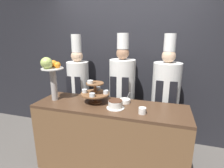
{
  "coord_description": "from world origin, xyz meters",
  "views": [
    {
      "loc": [
        0.62,
        -1.65,
        1.77
      ],
      "look_at": [
        0.0,
        0.39,
        1.18
      ],
      "focal_mm": 28.0,
      "sensor_mm": 36.0,
      "label": 1
    }
  ],
  "objects_px": {
    "fruit_pedestal": "(51,71)",
    "serving_bowl_far": "(125,101)",
    "chef_left": "(78,86)",
    "cake_round": "(115,104)",
    "chef_center_right": "(166,93)",
    "chef_center_left": "(122,88)",
    "cup_white": "(142,111)",
    "tiered_stand": "(95,92)"
  },
  "relations": [
    {
      "from": "fruit_pedestal",
      "to": "serving_bowl_far",
      "type": "height_order",
      "value": "fruit_pedestal"
    },
    {
      "from": "serving_bowl_far",
      "to": "chef_left",
      "type": "relative_size",
      "value": 0.08
    },
    {
      "from": "fruit_pedestal",
      "to": "chef_center_left",
      "type": "relative_size",
      "value": 0.32
    },
    {
      "from": "chef_left",
      "to": "tiered_stand",
      "type": "bearing_deg",
      "value": -46.32
    },
    {
      "from": "chef_left",
      "to": "chef_center_right",
      "type": "height_order",
      "value": "chef_center_right"
    },
    {
      "from": "serving_bowl_far",
      "to": "chef_center_right",
      "type": "relative_size",
      "value": 0.08
    },
    {
      "from": "fruit_pedestal",
      "to": "cup_white",
      "type": "distance_m",
      "value": 1.26
    },
    {
      "from": "chef_center_right",
      "to": "chef_center_left",
      "type": "bearing_deg",
      "value": -180.0
    },
    {
      "from": "serving_bowl_far",
      "to": "chef_center_right",
      "type": "bearing_deg",
      "value": 42.49
    },
    {
      "from": "cake_round",
      "to": "chef_center_right",
      "type": "height_order",
      "value": "chef_center_right"
    },
    {
      "from": "serving_bowl_far",
      "to": "chef_left",
      "type": "xyz_separation_m",
      "value": [
        -0.91,
        0.46,
        -0.0
      ]
    },
    {
      "from": "tiered_stand",
      "to": "chef_center_right",
      "type": "distance_m",
      "value": 1.05
    },
    {
      "from": "cup_white",
      "to": "fruit_pedestal",
      "type": "bearing_deg",
      "value": 176.15
    },
    {
      "from": "chef_left",
      "to": "chef_center_right",
      "type": "xyz_separation_m",
      "value": [
        1.41,
        -0.0,
        0.01
      ]
    },
    {
      "from": "cup_white",
      "to": "chef_center_right",
      "type": "height_order",
      "value": "chef_center_right"
    },
    {
      "from": "cake_round",
      "to": "chef_center_left",
      "type": "xyz_separation_m",
      "value": [
        -0.08,
        0.67,
        0.0
      ]
    },
    {
      "from": "fruit_pedestal",
      "to": "chef_center_left",
      "type": "distance_m",
      "value": 1.08
    },
    {
      "from": "cake_round",
      "to": "chef_center_right",
      "type": "xyz_separation_m",
      "value": [
        0.57,
        0.67,
        -0.01
      ]
    },
    {
      "from": "cup_white",
      "to": "chef_left",
      "type": "xyz_separation_m",
      "value": [
        -1.17,
        0.73,
        -0.01
      ]
    },
    {
      "from": "tiered_stand",
      "to": "chef_center_left",
      "type": "height_order",
      "value": "chef_center_left"
    },
    {
      "from": "chef_left",
      "to": "chef_center_left",
      "type": "height_order",
      "value": "chef_center_left"
    },
    {
      "from": "tiered_stand",
      "to": "fruit_pedestal",
      "type": "relative_size",
      "value": 0.64
    },
    {
      "from": "cup_white",
      "to": "chef_left",
      "type": "relative_size",
      "value": 0.05
    },
    {
      "from": "tiered_stand",
      "to": "cake_round",
      "type": "xyz_separation_m",
      "value": [
        0.31,
        -0.11,
        -0.1
      ]
    },
    {
      "from": "fruit_pedestal",
      "to": "cup_white",
      "type": "bearing_deg",
      "value": -3.85
    },
    {
      "from": "chef_left",
      "to": "chef_center_right",
      "type": "distance_m",
      "value": 1.41
    },
    {
      "from": "tiered_stand",
      "to": "cake_round",
      "type": "distance_m",
      "value": 0.34
    },
    {
      "from": "cake_round",
      "to": "serving_bowl_far",
      "type": "distance_m",
      "value": 0.22
    },
    {
      "from": "tiered_stand",
      "to": "serving_bowl_far",
      "type": "relative_size",
      "value": 2.46
    },
    {
      "from": "cup_white",
      "to": "chef_left",
      "type": "bearing_deg",
      "value": 147.97
    },
    {
      "from": "tiered_stand",
      "to": "serving_bowl_far",
      "type": "xyz_separation_m",
      "value": [
        0.38,
        0.09,
        -0.12
      ]
    },
    {
      "from": "chef_center_right",
      "to": "tiered_stand",
      "type": "bearing_deg",
      "value": -147.82
    },
    {
      "from": "fruit_pedestal",
      "to": "cup_white",
      "type": "relative_size",
      "value": 6.85
    },
    {
      "from": "chef_left",
      "to": "cake_round",
      "type": "bearing_deg",
      "value": -38.62
    },
    {
      "from": "fruit_pedestal",
      "to": "cup_white",
      "type": "xyz_separation_m",
      "value": [
        1.2,
        -0.08,
        -0.36
      ]
    },
    {
      "from": "fruit_pedestal",
      "to": "chef_left",
      "type": "bearing_deg",
      "value": 86.78
    },
    {
      "from": "cake_round",
      "to": "chef_center_right",
      "type": "relative_size",
      "value": 0.12
    },
    {
      "from": "chef_center_right",
      "to": "fruit_pedestal",
      "type": "bearing_deg",
      "value": -155.88
    },
    {
      "from": "chef_center_left",
      "to": "tiered_stand",
      "type": "bearing_deg",
      "value": -112.29
    },
    {
      "from": "fruit_pedestal",
      "to": "chef_center_left",
      "type": "xyz_separation_m",
      "value": [
        0.79,
        0.65,
        -0.35
      ]
    },
    {
      "from": "chef_center_left",
      "to": "serving_bowl_far",
      "type": "bearing_deg",
      "value": -71.81
    },
    {
      "from": "cup_white",
      "to": "serving_bowl_far",
      "type": "relative_size",
      "value": 0.56
    }
  ]
}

